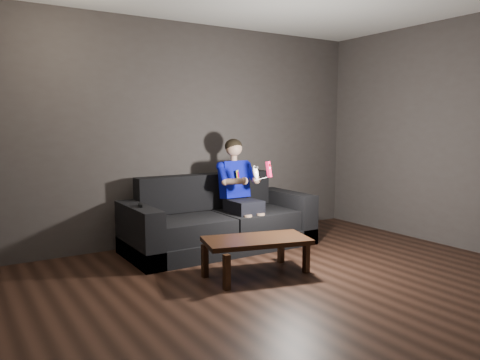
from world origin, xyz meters
TOP-DOWN VIEW (x-y plane):
  - floor at (0.00, 0.00)m, footprint 5.00×5.00m
  - back_wall at (0.00, 2.50)m, footprint 5.00×0.04m
  - sofa at (0.09, 1.93)m, footprint 2.21×0.96m
  - child at (0.35, 1.88)m, footprint 0.50×0.61m
  - wii_remote_red at (0.44, 1.41)m, footprint 0.06×0.08m
  - nunchuk_white at (0.26, 1.41)m, footprint 0.09×0.11m
  - wii_remote_black at (-0.90, 1.85)m, footprint 0.07×0.14m
  - coffee_table at (-0.10, 0.86)m, footprint 1.10×0.74m

SIDE VIEW (x-z plane):
  - floor at x=0.00m, z-range 0.00..0.00m
  - sofa at x=0.09m, z-range -0.15..0.71m
  - coffee_table at x=-0.10m, z-range 0.13..0.50m
  - wii_remote_black at x=-0.90m, z-range 0.60..0.63m
  - child at x=0.35m, z-range 0.14..1.36m
  - nunchuk_white at x=0.26m, z-range 0.86..1.02m
  - wii_remote_red at x=0.44m, z-range 0.88..1.06m
  - back_wall at x=0.00m, z-range 0.00..2.70m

